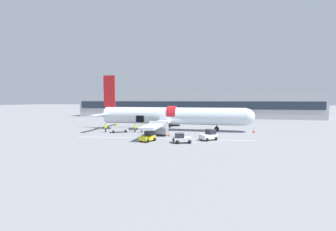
{
  "coord_description": "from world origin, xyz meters",
  "views": [
    {
      "loc": [
        8.0,
        -44.15,
        6.31
      ],
      "look_at": [
        -0.76,
        -1.78,
        3.32
      ],
      "focal_mm": 24.0,
      "sensor_mm": 36.0,
      "label": 1
    }
  ],
  "objects_px": {
    "ground_crew_loader_a": "(106,128)",
    "baggage_tug_rear": "(148,137)",
    "baggage_tug_lead": "(209,136)",
    "ground_crew_driver": "(135,128)",
    "baggage_cart_loading": "(120,130)",
    "ground_crew_loader_b": "(142,128)",
    "baggage_tug_mid": "(182,139)",
    "ground_crew_supervisor": "(116,126)",
    "airplane": "(170,116)"
  },
  "relations": [
    {
      "from": "baggage_tug_lead",
      "to": "ground_crew_driver",
      "type": "distance_m",
      "value": 15.54
    },
    {
      "from": "airplane",
      "to": "ground_crew_loader_a",
      "type": "relative_size",
      "value": 18.67
    },
    {
      "from": "baggage_cart_loading",
      "to": "ground_crew_supervisor",
      "type": "xyz_separation_m",
      "value": [
        -1.87,
        2.26,
        0.35
      ]
    },
    {
      "from": "ground_crew_driver",
      "to": "ground_crew_loader_a",
      "type": "bearing_deg",
      "value": -167.74
    },
    {
      "from": "ground_crew_loader_b",
      "to": "ground_crew_driver",
      "type": "xyz_separation_m",
      "value": [
        -1.42,
        0.22,
        -0.03
      ]
    },
    {
      "from": "baggage_cart_loading",
      "to": "ground_crew_loader_b",
      "type": "height_order",
      "value": "ground_crew_loader_b"
    },
    {
      "from": "baggage_tug_mid",
      "to": "baggage_cart_loading",
      "type": "distance_m",
      "value": 15.64
    },
    {
      "from": "baggage_tug_lead",
      "to": "ground_crew_loader_a",
      "type": "bearing_deg",
      "value": 167.17
    },
    {
      "from": "airplane",
      "to": "baggage_tug_lead",
      "type": "height_order",
      "value": "airplane"
    },
    {
      "from": "baggage_tug_mid",
      "to": "baggage_tug_rear",
      "type": "bearing_deg",
      "value": 177.9
    },
    {
      "from": "baggage_tug_lead",
      "to": "ground_crew_supervisor",
      "type": "height_order",
      "value": "baggage_tug_lead"
    },
    {
      "from": "baggage_cart_loading",
      "to": "ground_crew_loader_a",
      "type": "relative_size",
      "value": 2.3
    },
    {
      "from": "baggage_tug_mid",
      "to": "ground_crew_loader_b",
      "type": "relative_size",
      "value": 1.83
    },
    {
      "from": "ground_crew_driver",
      "to": "baggage_tug_mid",
      "type": "bearing_deg",
      "value": -40.29
    },
    {
      "from": "baggage_tug_mid",
      "to": "ground_crew_loader_a",
      "type": "relative_size",
      "value": 1.74
    },
    {
      "from": "ground_crew_loader_a",
      "to": "ground_crew_loader_b",
      "type": "relative_size",
      "value": 1.05
    },
    {
      "from": "ground_crew_loader_b",
      "to": "ground_crew_supervisor",
      "type": "xyz_separation_m",
      "value": [
        -6.08,
        1.8,
        -0.02
      ]
    },
    {
      "from": "baggage_tug_lead",
      "to": "baggage_tug_rear",
      "type": "distance_m",
      "value": 9.59
    },
    {
      "from": "ground_crew_loader_a",
      "to": "ground_crew_supervisor",
      "type": "relative_size",
      "value": 1.07
    },
    {
      "from": "airplane",
      "to": "ground_crew_loader_b",
      "type": "relative_size",
      "value": 19.63
    },
    {
      "from": "baggage_tug_rear",
      "to": "ground_crew_loader_a",
      "type": "height_order",
      "value": "ground_crew_loader_a"
    },
    {
      "from": "baggage_cart_loading",
      "to": "ground_crew_driver",
      "type": "xyz_separation_m",
      "value": [
        2.79,
        0.68,
        0.33
      ]
    },
    {
      "from": "baggage_tug_lead",
      "to": "ground_crew_loader_a",
      "type": "distance_m",
      "value": 20.54
    },
    {
      "from": "ground_crew_driver",
      "to": "ground_crew_supervisor",
      "type": "relative_size",
      "value": 0.98
    },
    {
      "from": "airplane",
      "to": "baggage_tug_lead",
      "type": "bearing_deg",
      "value": -51.53
    },
    {
      "from": "airplane",
      "to": "baggage_cart_loading",
      "type": "bearing_deg",
      "value": -148.2
    },
    {
      "from": "ground_crew_loader_a",
      "to": "baggage_tug_rear",
      "type": "bearing_deg",
      "value": -34.54
    },
    {
      "from": "airplane",
      "to": "ground_crew_supervisor",
      "type": "xyz_separation_m",
      "value": [
        -10.68,
        -3.21,
        -1.99
      ]
    },
    {
      "from": "baggage_cart_loading",
      "to": "ground_crew_loader_a",
      "type": "bearing_deg",
      "value": -169.2
    },
    {
      "from": "baggage_tug_mid",
      "to": "ground_crew_loader_a",
      "type": "distance_m",
      "value": 17.86
    },
    {
      "from": "ground_crew_loader_a",
      "to": "ground_crew_driver",
      "type": "relative_size",
      "value": 1.09
    },
    {
      "from": "baggage_tug_mid",
      "to": "ground_crew_loader_b",
      "type": "distance_m",
      "value": 12.58
    },
    {
      "from": "baggage_tug_rear",
      "to": "ground_crew_driver",
      "type": "height_order",
      "value": "ground_crew_driver"
    },
    {
      "from": "baggage_tug_mid",
      "to": "baggage_tug_rear",
      "type": "relative_size",
      "value": 1.07
    },
    {
      "from": "baggage_tug_mid",
      "to": "ground_crew_driver",
      "type": "height_order",
      "value": "ground_crew_driver"
    },
    {
      "from": "baggage_tug_rear",
      "to": "ground_crew_loader_b",
      "type": "xyz_separation_m",
      "value": [
        -3.87,
        8.5,
        0.24
      ]
    },
    {
      "from": "baggage_tug_rear",
      "to": "ground_crew_loader_b",
      "type": "relative_size",
      "value": 1.71
    },
    {
      "from": "ground_crew_supervisor",
      "to": "airplane",
      "type": "bearing_deg",
      "value": 16.73
    },
    {
      "from": "ground_crew_loader_a",
      "to": "baggage_tug_lead",
      "type": "bearing_deg",
      "value": -12.83
    },
    {
      "from": "ground_crew_loader_b",
      "to": "ground_crew_supervisor",
      "type": "height_order",
      "value": "ground_crew_loader_b"
    },
    {
      "from": "ground_crew_loader_b",
      "to": "ground_crew_supervisor",
      "type": "bearing_deg",
      "value": 163.54
    },
    {
      "from": "ground_crew_driver",
      "to": "ground_crew_supervisor",
      "type": "distance_m",
      "value": 4.92
    },
    {
      "from": "baggage_cart_loading",
      "to": "ground_crew_loader_a",
      "type": "xyz_separation_m",
      "value": [
        -2.81,
        -0.54,
        0.41
      ]
    },
    {
      "from": "airplane",
      "to": "baggage_tug_lead",
      "type": "relative_size",
      "value": 10.98
    },
    {
      "from": "baggage_tug_mid",
      "to": "baggage_tug_rear",
      "type": "height_order",
      "value": "baggage_tug_rear"
    },
    {
      "from": "ground_crew_loader_b",
      "to": "ground_crew_loader_a",
      "type": "bearing_deg",
      "value": -171.92
    },
    {
      "from": "baggage_cart_loading",
      "to": "ground_crew_driver",
      "type": "bearing_deg",
      "value": 13.71
    },
    {
      "from": "airplane",
      "to": "ground_crew_loader_b",
      "type": "bearing_deg",
      "value": -132.61
    },
    {
      "from": "ground_crew_loader_a",
      "to": "airplane",
      "type": "bearing_deg",
      "value": 27.3
    },
    {
      "from": "airplane",
      "to": "ground_crew_loader_a",
      "type": "distance_m",
      "value": 13.23
    }
  ]
}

